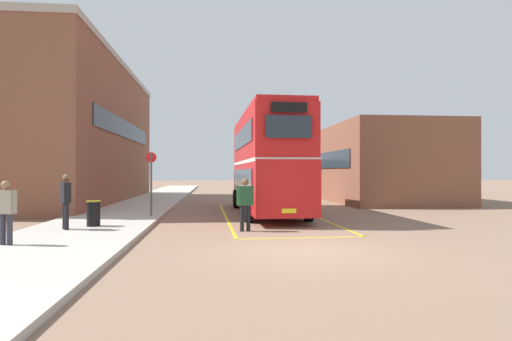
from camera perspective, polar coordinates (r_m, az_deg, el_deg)
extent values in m
plane|color=#846651|center=(24.94, -0.54, -4.78)|extent=(135.60, 135.60, 0.00)
cube|color=#B2ADA3|center=(27.56, -14.63, -4.19)|extent=(4.00, 57.60, 0.14)
cube|color=brown|center=(29.42, -23.27, 4.43)|extent=(5.97, 19.76, 8.71)
cube|color=#232D38|center=(28.69, -17.49, 5.42)|extent=(0.06, 15.02, 1.10)
cube|color=#A89E8E|center=(30.12, -23.26, 13.07)|extent=(6.09, 19.88, 0.36)
cube|color=brown|center=(29.85, 16.35, 0.87)|extent=(6.94, 12.50, 5.08)
cube|color=#232D38|center=(28.73, 9.86, 1.41)|extent=(0.06, 9.50, 1.10)
cylinder|color=black|center=(22.87, -2.80, -3.94)|extent=(0.31, 1.01, 1.00)
cylinder|color=black|center=(23.19, 3.25, -3.89)|extent=(0.31, 1.01, 1.00)
cylinder|color=black|center=(16.42, -1.06, -5.44)|extent=(0.31, 1.01, 1.00)
cylinder|color=black|center=(16.85, 7.27, -5.30)|extent=(0.31, 1.01, 1.00)
cube|color=red|center=(19.74, 1.47, -1.93)|extent=(2.63, 10.55, 2.10)
cube|color=red|center=(19.78, 1.47, 4.16)|extent=(2.63, 10.34, 2.10)
cube|color=red|center=(19.90, 1.47, 7.46)|extent=(2.53, 10.23, 0.20)
cube|color=silver|center=(19.73, 1.47, 1.12)|extent=(2.66, 10.44, 0.14)
cube|color=#232D38|center=(19.59, -2.02, -1.07)|extent=(0.25, 8.60, 0.84)
cube|color=#232D38|center=(19.65, -2.02, 4.48)|extent=(0.25, 8.60, 0.84)
cube|color=#232D38|center=(19.95, 4.89, -1.05)|extent=(0.25, 8.60, 0.84)
cube|color=#232D38|center=(20.01, 4.89, 4.40)|extent=(0.25, 8.60, 0.84)
cube|color=#232D38|center=(14.63, 4.58, 6.08)|extent=(1.66, 0.08, 0.80)
cube|color=black|center=(14.72, 4.58, 8.71)|extent=(1.30, 0.07, 0.36)
cube|color=#232D38|center=(24.95, -0.35, -0.64)|extent=(1.89, 0.09, 1.00)
cube|color=yellow|center=(14.61, 4.58, -5.58)|extent=(0.52, 0.04, 0.16)
cylinder|color=black|center=(39.33, 1.36, -2.41)|extent=(0.37, 0.95, 0.92)
cylinder|color=black|center=(39.40, 4.88, -2.41)|extent=(0.37, 0.95, 0.92)
cylinder|color=black|center=(34.42, 1.36, -2.73)|extent=(0.37, 0.95, 0.92)
cylinder|color=black|center=(34.51, 5.38, -2.73)|extent=(0.37, 0.95, 0.92)
cube|color=#1E512D|center=(36.87, 3.24, -0.79)|extent=(3.33, 8.41, 2.60)
cube|color=silver|center=(36.88, 3.24, 1.32)|extent=(3.15, 8.07, 0.12)
cube|color=#232D38|center=(36.84, 1.39, -0.25)|extent=(0.84, 6.50, 0.96)
cube|color=#232D38|center=(36.92, 5.08, -0.24)|extent=(0.84, 6.50, 0.96)
cube|color=#232D38|center=(40.97, 3.05, -0.30)|extent=(1.86, 0.27, 1.10)
cylinder|color=black|center=(14.04, -1.06, -6.61)|extent=(0.14, 0.14, 0.87)
cylinder|color=black|center=(13.97, -1.96, -6.64)|extent=(0.14, 0.14, 0.87)
cube|color=#1E4728|center=(13.94, -1.51, -3.52)|extent=(0.54, 0.33, 0.65)
cylinder|color=#1E4728|center=(14.01, -0.52, -3.37)|extent=(0.09, 0.09, 0.62)
cylinder|color=#1E4728|center=(13.86, -2.51, -3.41)|extent=(0.09, 0.09, 0.62)
sphere|color=brown|center=(13.90, -1.48, -1.58)|extent=(0.24, 0.24, 0.24)
cylinder|color=black|center=(14.87, -24.93, -5.69)|extent=(0.14, 0.14, 0.87)
cylinder|color=black|center=(14.65, -24.73, -5.77)|extent=(0.14, 0.14, 0.87)
cube|color=black|center=(14.70, -24.83, -2.78)|extent=(0.46, 0.55, 0.65)
cylinder|color=black|center=(14.95, -25.05, -2.61)|extent=(0.09, 0.09, 0.62)
cylinder|color=black|center=(14.45, -24.60, -2.70)|extent=(0.09, 0.09, 0.62)
sphere|color=brown|center=(14.69, -24.75, -0.93)|extent=(0.24, 0.24, 0.24)
cylinder|color=#2D2D38|center=(12.32, -30.92, -7.01)|extent=(0.14, 0.14, 0.80)
cylinder|color=#2D2D38|center=(12.46, -31.62, -6.93)|extent=(0.14, 0.14, 0.80)
cube|color=gray|center=(12.33, -31.27, -3.75)|extent=(0.51, 0.36, 0.60)
cylinder|color=gray|center=(12.16, -30.48, -3.66)|extent=(0.09, 0.09, 0.57)
sphere|color=#8C6647|center=(12.29, -31.33, -1.72)|extent=(0.22, 0.22, 0.22)
cylinder|color=black|center=(15.27, -21.56, -5.61)|extent=(0.45, 0.45, 0.84)
cylinder|color=olive|center=(15.24, -21.55, -3.97)|extent=(0.47, 0.47, 0.04)
cylinder|color=#4C4C51|center=(18.02, -14.29, -1.88)|extent=(0.08, 0.08, 2.66)
cylinder|color=red|center=(18.02, -14.29, 1.77)|extent=(0.44, 0.06, 0.44)
cube|color=gold|center=(18.59, -4.22, -6.35)|extent=(0.44, 12.49, 0.01)
cube|color=gold|center=(19.21, 7.76, -6.15)|extent=(0.44, 12.49, 0.01)
cube|color=gold|center=(12.72, 6.35, -9.24)|extent=(4.09, 0.22, 0.01)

